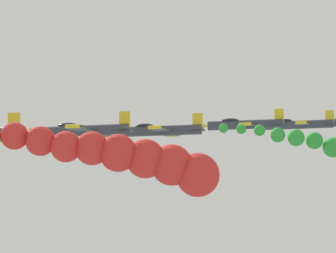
% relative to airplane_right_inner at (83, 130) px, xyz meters
% --- Properties ---
extents(smoke_trail_lead, '(6.74, 23.99, 5.45)m').
position_rel_airplane_right_inner_xyz_m(smoke_trail_lead, '(-16.04, -8.27, -4.83)').
color(smoke_trail_lead, red).
extents(airplane_right_inner, '(9.56, 10.35, 2.35)m').
position_rel_airplane_right_inner_xyz_m(airplane_right_inner, '(0.00, 0.00, 0.00)').
color(airplane_right_inner, '#333842').
extents(airplane_left_outer, '(9.56, 10.35, 2.38)m').
position_rel_airplane_right_inner_xyz_m(airplane_left_outer, '(7.66, -6.03, 1.05)').
color(airplane_left_outer, '#333842').
extents(airplane_right_outer, '(9.52, 10.35, 2.70)m').
position_rel_airplane_right_inner_xyz_m(airplane_right_outer, '(17.05, -14.39, 3.05)').
color(airplane_right_outer, '#333842').
extents(airplane_trailing, '(9.55, 10.35, 2.49)m').
position_rel_airplane_right_inner_xyz_m(airplane_trailing, '(25.85, -20.61, 4.36)').
color(airplane_trailing, '#333842').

